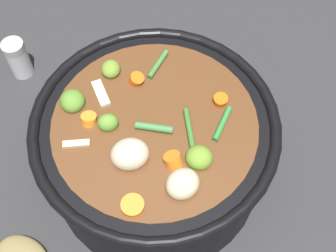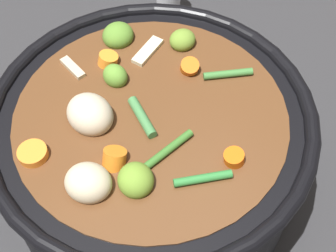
% 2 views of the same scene
% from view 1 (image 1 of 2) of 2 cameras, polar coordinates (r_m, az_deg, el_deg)
% --- Properties ---
extents(ground_plane, '(1.10, 1.10, 0.00)m').
position_cam_1_polar(ground_plane, '(0.67, -1.42, -5.45)').
color(ground_plane, '#2D2D30').
extents(cooking_pot, '(0.32, 0.32, 0.16)m').
position_cam_1_polar(cooking_pot, '(0.61, -1.58, -2.56)').
color(cooking_pot, black).
rests_on(cooking_pot, ground_plane).
extents(salt_shaker, '(0.04, 0.04, 0.07)m').
position_cam_1_polar(salt_shaker, '(0.78, -18.50, 8.14)').
color(salt_shaker, silver).
rests_on(salt_shaker, ground_plane).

